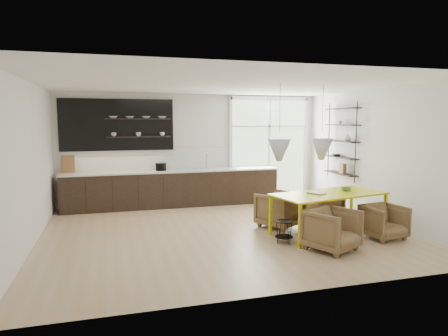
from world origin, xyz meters
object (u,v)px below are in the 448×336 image
dining_table (329,196)px  wire_stool (284,229)px  armchair_back_left (280,210)px  armchair_back_right (322,207)px  armchair_front_right (384,222)px  armchair_front_left (332,230)px

dining_table → wire_stool: dining_table is taller
armchair_back_left → armchair_back_right: armchair_back_left is taller
armchair_back_right → armchair_front_right: size_ratio=1.03×
armchair_back_left → armchair_front_right: armchair_back_left is taller
dining_table → armchair_back_right: (0.38, 0.92, -0.43)m
armchair_back_right → wire_stool: armchair_back_right is taller
armchair_back_left → wire_stool: size_ratio=1.97×
dining_table → armchair_front_right: size_ratio=3.39×
armchair_front_right → armchair_back_left: bearing=132.5°
armchair_front_left → armchair_front_right: 1.35m
dining_table → armchair_front_right: (0.84, -0.56, -0.44)m
armchair_front_left → armchair_front_right: size_ratio=1.12×
dining_table → armchair_back_right: size_ratio=3.29×
armchair_back_left → armchair_front_right: size_ratio=1.15×
armchair_back_left → wire_stool: armchair_back_left is taller
dining_table → wire_stool: 1.22m
armchair_back_left → armchair_front_left: bearing=69.2°
armchair_back_left → armchair_front_right: bearing=110.7°
wire_stool → armchair_back_left: bearing=70.6°
armchair_front_left → wire_stool: bearing=109.6°
wire_stool → armchair_front_right: bearing=-7.5°
armchair_back_left → wire_stool: 1.11m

